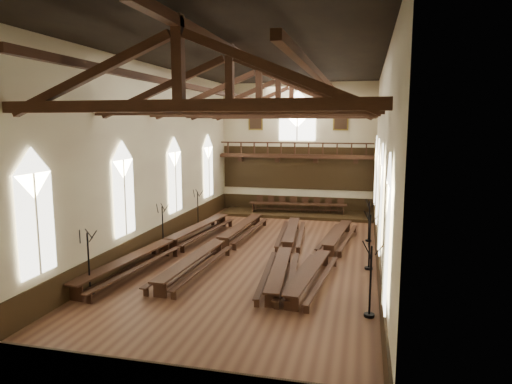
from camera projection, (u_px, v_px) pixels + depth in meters
ground at (259, 257)px, 23.72m from camera, size 26.00×26.00×0.00m
room_walls at (259, 132)px, 22.76m from camera, size 26.00×26.00×26.00m
wainscot_band at (259, 246)px, 23.63m from camera, size 12.00×26.00×1.20m
side_windows at (259, 186)px, 23.17m from camera, size 11.85×19.80×4.50m
end_window at (297, 119)px, 35.04m from camera, size 2.80×0.12×3.80m
minstrels_gallery at (296, 162)px, 35.31m from camera, size 11.80×1.24×3.70m
portraits at (297, 121)px, 35.06m from camera, size 7.75×0.09×1.45m
roof_trusses at (259, 96)px, 22.50m from camera, size 11.70×25.70×2.80m
refectory_row_a at (169, 243)px, 24.32m from camera, size 2.33×14.80×0.78m
refectory_row_b at (221, 242)px, 24.61m from camera, size 1.82×14.34×0.74m
refectory_row_c at (286, 248)px, 23.64m from camera, size 1.97×13.93×0.69m
refectory_row_d at (326, 251)px, 23.03m from camera, size 2.06×13.96×0.69m
dais at (298, 214)px, 34.59m from camera, size 11.40×3.19×0.21m
high_table at (298, 205)px, 34.48m from camera, size 7.40×1.43×0.69m
high_chairs at (299, 203)px, 35.18m from camera, size 6.78×0.49×1.10m
candelabrum_left_near at (89, 274)px, 18.55m from camera, size 0.77×0.82×2.69m
candelabrum_left_mid at (163, 235)px, 25.24m from camera, size 0.74×0.76×2.55m
candelabrum_left_far at (198, 216)px, 30.46m from camera, size 0.72×0.78×2.57m
candelabrum_right_near at (370, 294)px, 16.31m from camera, size 0.82×0.83×2.79m
candelabrum_right_mid at (369, 252)px, 21.65m from camera, size 0.81×0.86×2.83m
candelabrum_right_far at (369, 229)px, 26.83m from camera, size 0.71×0.78×2.54m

